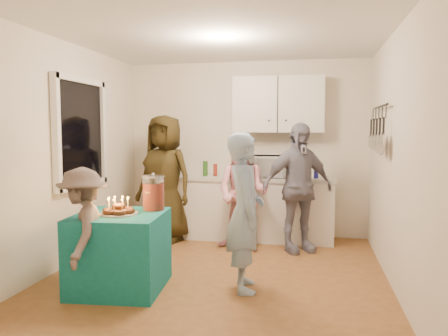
% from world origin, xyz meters
% --- Properties ---
extents(floor, '(4.00, 4.00, 0.00)m').
position_xyz_m(floor, '(0.00, 0.00, 0.00)').
color(floor, brown).
rests_on(floor, ground).
extents(ceiling, '(4.00, 4.00, 0.00)m').
position_xyz_m(ceiling, '(0.00, 0.00, 2.60)').
color(ceiling, white).
rests_on(ceiling, floor).
extents(back_wall, '(3.60, 3.60, 0.00)m').
position_xyz_m(back_wall, '(0.00, 2.00, 1.30)').
color(back_wall, silver).
rests_on(back_wall, floor).
extents(left_wall, '(4.00, 4.00, 0.00)m').
position_xyz_m(left_wall, '(-1.80, 0.00, 1.30)').
color(left_wall, silver).
rests_on(left_wall, floor).
extents(right_wall, '(4.00, 4.00, 0.00)m').
position_xyz_m(right_wall, '(1.80, 0.00, 1.30)').
color(right_wall, silver).
rests_on(right_wall, floor).
extents(window_night, '(0.04, 1.00, 1.20)m').
position_xyz_m(window_night, '(-1.77, 0.30, 1.55)').
color(window_night, black).
rests_on(window_night, left_wall).
extents(counter, '(2.20, 0.58, 0.86)m').
position_xyz_m(counter, '(0.20, 1.70, 0.43)').
color(counter, white).
rests_on(counter, floor).
extents(countertop, '(2.24, 0.62, 0.05)m').
position_xyz_m(countertop, '(0.20, 1.70, 0.89)').
color(countertop, beige).
rests_on(countertop, counter).
extents(upper_cabinet, '(1.30, 0.30, 0.80)m').
position_xyz_m(upper_cabinet, '(0.50, 1.85, 1.95)').
color(upper_cabinet, white).
rests_on(upper_cabinet, back_wall).
extents(pot_rack, '(0.12, 1.00, 0.60)m').
position_xyz_m(pot_rack, '(1.72, 0.70, 1.60)').
color(pot_rack, black).
rests_on(pot_rack, right_wall).
extents(microwave, '(0.60, 0.44, 0.31)m').
position_xyz_m(microwave, '(0.39, 1.70, 1.06)').
color(microwave, white).
rests_on(microwave, countertop).
extents(party_table, '(0.92, 0.92, 0.76)m').
position_xyz_m(party_table, '(-0.87, -0.58, 0.38)').
color(party_table, '#106B6D').
rests_on(party_table, floor).
extents(donut_cake, '(0.38, 0.38, 0.18)m').
position_xyz_m(donut_cake, '(-0.86, -0.60, 0.85)').
color(donut_cake, '#381C0C').
rests_on(donut_cake, party_table).
extents(punch_jar, '(0.22, 0.22, 0.34)m').
position_xyz_m(punch_jar, '(-0.61, -0.31, 0.93)').
color(punch_jar, red).
rests_on(punch_jar, party_table).
extents(man_birthday, '(0.50, 0.64, 1.56)m').
position_xyz_m(man_birthday, '(0.35, -0.34, 0.78)').
color(man_birthday, '#8FABD0').
rests_on(man_birthday, floor).
extents(woman_back_left, '(1.00, 0.79, 1.79)m').
position_xyz_m(woman_back_left, '(-1.06, 1.35, 0.90)').
color(woman_back_left, '#4C3C15').
rests_on(woman_back_left, floor).
extents(woman_back_center, '(0.86, 0.75, 1.51)m').
position_xyz_m(woman_back_center, '(0.11, 1.08, 0.76)').
color(woman_back_center, pink).
rests_on(woman_back_center, floor).
extents(woman_back_right, '(1.06, 0.85, 1.68)m').
position_xyz_m(woman_back_right, '(0.81, 1.15, 0.84)').
color(woman_back_right, black).
rests_on(woman_back_right, floor).
extents(child_near_left, '(0.72, 0.91, 1.24)m').
position_xyz_m(child_near_left, '(-1.11, -0.86, 0.62)').
color(child_near_left, '#564745').
rests_on(child_near_left, floor).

